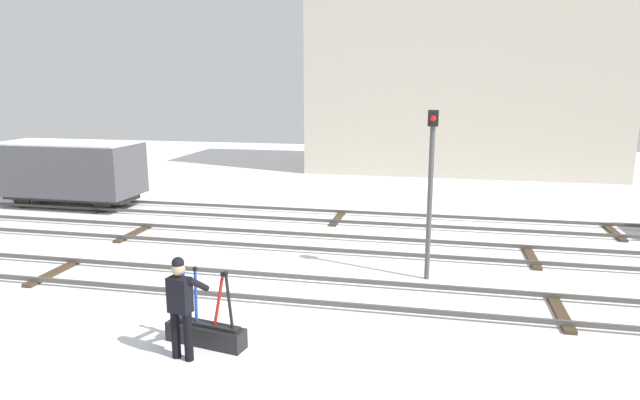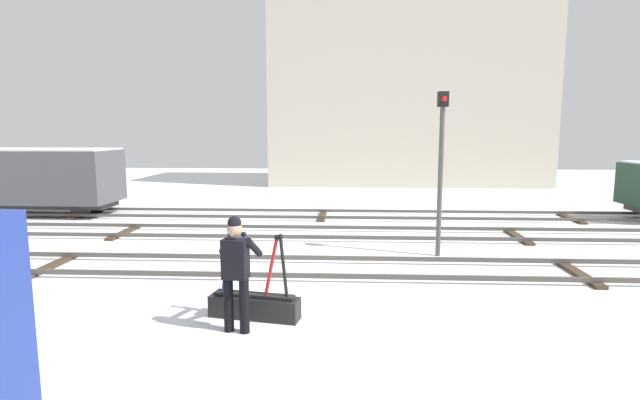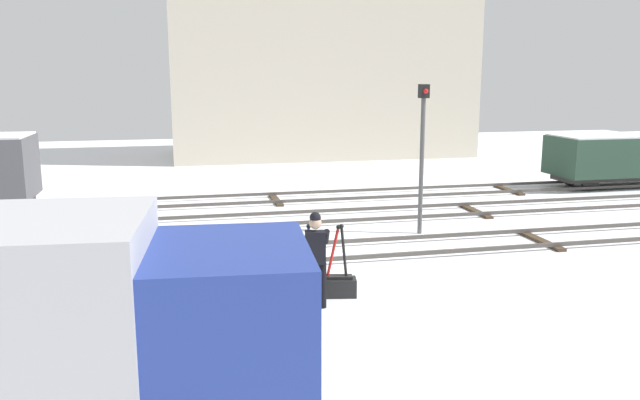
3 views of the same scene
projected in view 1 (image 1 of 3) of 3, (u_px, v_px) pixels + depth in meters
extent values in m
plane|color=white|center=(283.00, 292.00, 12.50)|extent=(60.00, 60.00, 0.00)
cube|color=#4C4742|center=(274.00, 299.00, 11.78)|extent=(44.00, 0.07, 0.10)
cube|color=#4C4742|center=(291.00, 276.00, 13.16)|extent=(44.00, 0.07, 0.10)
cube|color=#423323|center=(54.00, 273.00, 13.68)|extent=(0.24, 1.94, 0.08)
cube|color=#423323|center=(560.00, 313.00, 11.30)|extent=(0.24, 1.94, 0.08)
cube|color=#4C4742|center=(312.00, 249.00, 15.33)|extent=(44.00, 0.07, 0.10)
cube|color=#4C4742|center=(323.00, 235.00, 16.71)|extent=(44.00, 0.07, 0.10)
cube|color=#423323|center=(134.00, 233.00, 17.23)|extent=(0.24, 1.94, 0.08)
cube|color=#423323|center=(532.00, 258.00, 14.85)|extent=(0.24, 1.94, 0.08)
cube|color=#4C4742|center=(334.00, 221.00, 18.40)|extent=(44.00, 0.07, 0.10)
cube|color=#4C4742|center=(341.00, 211.00, 19.78)|extent=(44.00, 0.07, 0.10)
cube|color=#423323|center=(108.00, 207.00, 20.90)|extent=(0.24, 1.94, 0.08)
cube|color=#423323|center=(337.00, 219.00, 19.11)|extent=(0.24, 1.94, 0.08)
cube|color=#423323|center=(614.00, 233.00, 17.32)|extent=(0.24, 1.94, 0.08)
cube|color=black|center=(206.00, 335.00, 9.99)|extent=(1.56, 0.63, 0.36)
cube|color=black|center=(205.00, 324.00, 9.94)|extent=(1.38, 0.45, 0.06)
cylinder|color=#1E47B7|center=(181.00, 294.00, 10.03)|extent=(0.22, 0.10, 1.05)
sphere|color=black|center=(184.00, 268.00, 9.89)|extent=(0.09, 0.09, 0.09)
cylinder|color=#1E47B7|center=(196.00, 297.00, 9.91)|extent=(0.09, 0.07, 1.05)
sphere|color=black|center=(195.00, 269.00, 9.80)|extent=(0.09, 0.09, 0.09)
cylinder|color=red|center=(219.00, 301.00, 9.73)|extent=(0.28, 0.11, 1.04)
sphere|color=black|center=(223.00, 274.00, 9.58)|extent=(0.09, 0.09, 0.09)
cylinder|color=black|center=(229.00, 302.00, 9.65)|extent=(0.17, 0.08, 1.05)
sphere|color=black|center=(226.00, 274.00, 9.56)|extent=(0.09, 0.09, 0.09)
cylinder|color=black|center=(176.00, 334.00, 9.45)|extent=(0.15, 0.15, 0.86)
cylinder|color=black|center=(188.00, 337.00, 9.36)|extent=(0.15, 0.15, 0.86)
cube|color=black|center=(180.00, 295.00, 9.25)|extent=(0.42, 0.31, 0.61)
sphere|color=tan|center=(178.00, 269.00, 9.16)|extent=(0.23, 0.23, 0.23)
sphere|color=black|center=(178.00, 263.00, 9.14)|extent=(0.21, 0.21, 0.21)
cylinder|color=black|center=(179.00, 285.00, 9.57)|extent=(0.22, 0.59, 0.24)
cylinder|color=black|center=(198.00, 284.00, 9.36)|extent=(0.21, 0.55, 0.41)
cylinder|color=#4C4C4C|center=(430.00, 205.00, 12.99)|extent=(0.12, 0.12, 3.66)
cube|color=black|center=(433.00, 118.00, 12.57)|extent=(0.24, 0.24, 0.36)
sphere|color=red|center=(433.00, 118.00, 12.45)|extent=(0.14, 0.14, 0.14)
cube|color=beige|center=(462.00, 67.00, 29.15)|extent=(15.61, 6.49, 10.86)
cube|color=#2D2B28|center=(72.00, 196.00, 21.13)|extent=(4.99, 1.41, 0.20)
cube|color=#4C4C51|center=(69.00, 169.00, 20.91)|extent=(5.27, 2.31, 1.90)
cube|color=white|center=(67.00, 143.00, 20.70)|extent=(5.16, 2.22, 0.06)
cylinder|color=black|center=(22.00, 199.00, 20.91)|extent=(0.70, 0.11, 0.70)
cylinder|color=black|center=(44.00, 192.00, 22.09)|extent=(0.70, 0.11, 0.70)
cylinder|color=black|center=(102.00, 203.00, 20.18)|extent=(0.70, 0.11, 0.70)
cylinder|color=black|center=(121.00, 196.00, 21.36)|extent=(0.70, 0.11, 0.70)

